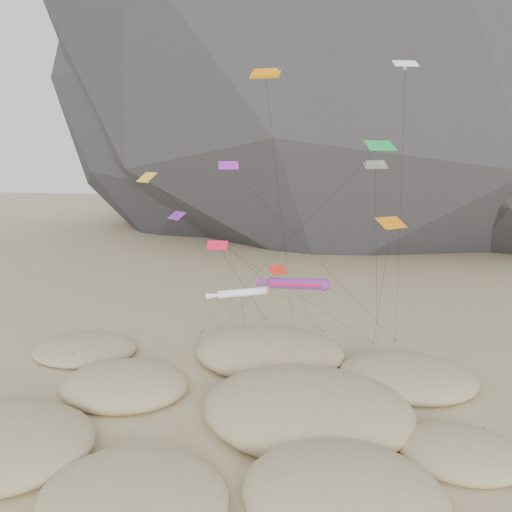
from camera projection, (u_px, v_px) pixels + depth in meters
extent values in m
plane|color=#CCB789|center=(236.00, 441.00, 38.13)|extent=(500.00, 500.00, 0.00)
ellipsoid|color=black|center=(375.00, 14.00, 134.96)|extent=(191.54, 147.29, 156.00)
ellipsoid|color=#2B2B30|center=(224.00, 85.00, 155.60)|extent=(136.20, 127.83, 116.00)
ellipsoid|color=#CCB789|center=(134.00, 495.00, 31.13)|extent=(12.20, 10.37, 2.59)
ellipsoid|color=#CCB789|center=(343.00, 494.00, 30.70)|extent=(12.71, 10.81, 4.11)
ellipsoid|color=#CCB789|center=(125.00, 385.00, 46.19)|extent=(11.93, 10.14, 3.15)
ellipsoid|color=#CCB789|center=(307.00, 408.00, 41.16)|extent=(17.48, 14.86, 4.43)
ellipsoid|color=#CCB789|center=(460.00, 452.00, 35.83)|extent=(8.86, 7.53, 2.37)
ellipsoid|color=#CCB789|center=(269.00, 351.00, 53.82)|extent=(16.20, 13.77, 3.80)
ellipsoid|color=#CCB789|center=(407.00, 376.00, 48.18)|extent=(13.07, 11.11, 2.84)
ellipsoid|color=#CCB789|center=(85.00, 349.00, 55.52)|extent=(11.67, 9.92, 2.05)
ellipsoid|color=black|center=(8.00, 440.00, 36.94)|extent=(2.54, 2.18, 0.76)
ellipsoid|color=black|center=(178.00, 493.00, 31.52)|extent=(1.91, 1.63, 0.57)
ellipsoid|color=black|center=(370.00, 490.00, 30.98)|extent=(3.04, 2.60, 0.91)
ellipsoid|color=black|center=(348.00, 490.00, 31.27)|extent=(2.26, 1.93, 0.68)
ellipsoid|color=black|center=(123.00, 378.00, 47.36)|extent=(3.14, 2.69, 0.94)
ellipsoid|color=black|center=(155.00, 386.00, 45.99)|extent=(2.30, 1.96, 0.69)
ellipsoid|color=black|center=(271.00, 404.00, 41.76)|extent=(3.21, 2.75, 0.96)
ellipsoid|color=black|center=(321.00, 408.00, 41.26)|extent=(3.03, 2.59, 0.91)
ellipsoid|color=black|center=(258.00, 430.00, 38.13)|extent=(2.74, 2.34, 0.82)
ellipsoid|color=black|center=(487.00, 442.00, 36.97)|extent=(2.09, 1.79, 0.63)
ellipsoid|color=black|center=(256.00, 347.00, 54.59)|extent=(3.16, 2.71, 0.95)
ellipsoid|color=black|center=(270.00, 358.00, 51.93)|extent=(2.22, 1.90, 0.67)
ellipsoid|color=black|center=(424.00, 375.00, 48.28)|extent=(2.56, 2.19, 0.77)
ellipsoid|color=black|center=(407.00, 385.00, 46.42)|extent=(2.32, 1.98, 0.70)
ellipsoid|color=black|center=(76.00, 357.00, 53.20)|extent=(2.45, 2.10, 0.73)
ellipsoid|color=black|center=(75.00, 358.00, 53.18)|extent=(2.12, 1.81, 0.64)
cylinder|color=#3F2D1E|center=(282.00, 344.00, 58.03)|extent=(0.08, 0.08, 0.30)
cylinder|color=#3F2D1E|center=(296.00, 341.00, 58.73)|extent=(0.08, 0.08, 0.30)
cylinder|color=#3F2D1E|center=(330.00, 342.00, 58.47)|extent=(0.08, 0.08, 0.30)
cylinder|color=#3F2D1E|center=(325.00, 332.00, 62.08)|extent=(0.08, 0.08, 0.30)
cylinder|color=#3F2D1E|center=(373.00, 343.00, 58.22)|extent=(0.08, 0.08, 0.30)
cylinder|color=#3F2D1E|center=(215.00, 334.00, 61.25)|extent=(0.08, 0.08, 0.30)
cylinder|color=#3F2D1E|center=(396.00, 341.00, 58.94)|extent=(0.08, 0.08, 0.30)
cylinder|color=#3F2D1E|center=(200.00, 333.00, 61.72)|extent=(0.08, 0.08, 0.30)
cylinder|color=#FF1A48|center=(297.00, 284.00, 44.16)|extent=(5.41, 2.61, 1.52)
sphere|color=#FF1A48|center=(325.00, 285.00, 42.77)|extent=(1.02, 1.02, 1.02)
cone|color=#FF1A48|center=(268.00, 282.00, 45.70)|extent=(2.37, 1.52, 1.09)
cylinder|color=black|center=(309.00, 314.00, 52.49)|extent=(0.41, 15.46, 10.42)
cylinder|color=white|center=(241.00, 293.00, 46.88)|extent=(4.42, 1.98, 1.00)
sphere|color=white|center=(264.00, 290.00, 47.01)|extent=(0.73, 0.73, 0.73)
cone|color=white|center=(215.00, 295.00, 46.75)|extent=(1.90, 1.13, 0.75)
cylinder|color=black|center=(244.00, 317.00, 53.79)|extent=(2.64, 12.10, 8.92)
cube|color=orange|center=(265.00, 75.00, 44.61)|extent=(2.69, 1.11, 0.79)
cube|color=orange|center=(265.00, 72.00, 44.57)|extent=(2.28, 0.86, 0.77)
cylinder|color=black|center=(282.00, 224.00, 53.62)|extent=(1.03, 13.39, 28.69)
cube|color=#FF601A|center=(376.00, 166.00, 46.40)|extent=(2.31, 1.56, 0.60)
cube|color=#FF601A|center=(376.00, 163.00, 46.37)|extent=(1.94, 1.27, 0.59)
cylinder|color=black|center=(376.00, 264.00, 52.60)|extent=(1.17, 9.13, 20.67)
cube|color=purple|center=(228.00, 165.00, 47.98)|extent=(2.14, 1.57, 0.78)
cube|color=purple|center=(228.00, 167.00, 48.01)|extent=(0.30, 0.32, 0.65)
cylinder|color=black|center=(321.00, 262.00, 53.47)|extent=(17.11, 11.35, 20.62)
cube|color=white|center=(405.00, 63.00, 42.92)|extent=(2.31, 1.67, 0.69)
cube|color=white|center=(405.00, 65.00, 42.95)|extent=(0.29, 0.23, 0.72)
cylinder|color=black|center=(400.00, 224.00, 50.94)|extent=(1.18, 11.24, 29.31)
cube|color=#6E1BA0|center=(177.00, 216.00, 48.46)|extent=(2.22, 2.06, 0.72)
cube|color=#6E1BA0|center=(177.00, 217.00, 48.48)|extent=(0.31, 0.30, 0.69)
cylinder|color=black|center=(284.00, 286.00, 53.35)|extent=(19.37, 11.58, 15.83)
cube|color=orange|center=(391.00, 223.00, 39.33)|extent=(2.58, 2.57, 0.81)
cube|color=orange|center=(391.00, 225.00, 39.36)|extent=(0.35, 0.35, 0.82)
cylinder|color=black|center=(381.00, 295.00, 48.79)|extent=(0.68, 16.41, 16.26)
cube|color=red|center=(217.00, 245.00, 42.13)|extent=(1.86, 1.14, 0.70)
cube|color=red|center=(217.00, 247.00, 42.15)|extent=(0.24, 0.25, 0.59)
cylinder|color=black|center=(255.00, 303.00, 50.09)|extent=(3.12, 14.60, 14.04)
cube|color=green|center=(380.00, 146.00, 43.43)|extent=(2.97, 2.49, 0.92)
cube|color=green|center=(380.00, 147.00, 43.46)|extent=(0.39, 0.36, 0.90)
cylinder|color=black|center=(275.00, 256.00, 52.59)|extent=(20.54, 9.99, 22.37)
cube|color=red|center=(278.00, 270.00, 45.11)|extent=(1.74, 1.87, 0.70)
cube|color=red|center=(278.00, 271.00, 45.14)|extent=(0.31, 0.30, 0.58)
cylinder|color=black|center=(242.00, 307.00, 53.19)|extent=(10.12, 12.33, 11.36)
cube|color=yellow|center=(147.00, 177.00, 47.26)|extent=(2.49, 2.32, 0.92)
cube|color=yellow|center=(147.00, 179.00, 47.29)|extent=(0.39, 0.40, 0.77)
cylinder|color=black|center=(248.00, 265.00, 54.68)|extent=(15.97, 15.35, 19.52)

